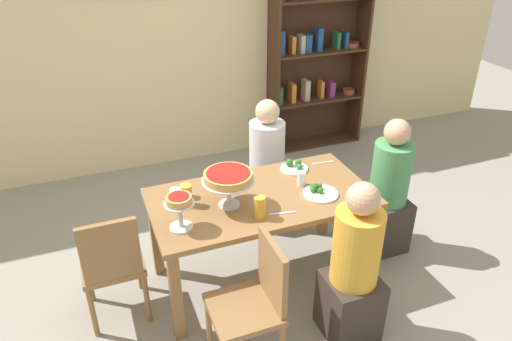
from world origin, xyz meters
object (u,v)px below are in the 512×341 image
object	(u,v)px
diner_far_right	(267,172)
beer_glass_amber_tall	(187,195)
chair_head_west	(112,263)
water_glass_clear_spare	(186,191)
dining_table	(261,208)
salad_plate_near_diner	(294,167)
diner_near_right	(353,274)
deep_dish_pizza_stand	(228,178)
water_glass_clear_near	(175,195)
beer_glass_amber_short	(260,207)
diner_head_east	(387,196)
cutlery_fork_near	(322,163)
personal_pizza_stand	(179,205)
bookshelf	(316,51)
cutlery_knife_near	(283,213)
salad_plate_far_diner	(319,192)
water_glass_clear_far	(301,179)
chair_near_left	(255,299)

from	to	relation	value
diner_far_right	beer_glass_amber_tall	xyz separation A→B (m)	(-0.85, -0.64, 0.33)
chair_head_west	water_glass_clear_spare	xyz separation A→B (m)	(0.56, 0.21, 0.30)
dining_table	salad_plate_near_diner	bearing A→B (deg)	35.03
diner_far_right	diner_near_right	xyz separation A→B (m)	(0.01, -1.41, 0.00)
deep_dish_pizza_stand	salad_plate_near_diner	size ratio (longest dim) A/B	1.67
salad_plate_near_diner	water_glass_clear_near	xyz separation A→B (m)	(-0.95, -0.12, 0.03)
beer_glass_amber_short	deep_dish_pizza_stand	bearing A→B (deg)	124.06
diner_near_right	diner_head_east	distance (m)	1.01
chair_head_west	dining_table	bearing A→B (deg)	1.86
diner_near_right	cutlery_fork_near	size ratio (longest dim) A/B	6.39
personal_pizza_stand	salad_plate_near_diner	xyz separation A→B (m)	(0.99, 0.44, -0.15)
bookshelf	beer_glass_amber_short	bearing A→B (deg)	-124.52
chair_head_west	cutlery_fork_near	distance (m)	1.73
cutlery_fork_near	salad_plate_near_diner	bearing A→B (deg)	7.37
cutlery_fork_near	diner_head_east	bearing A→B (deg)	153.53
bookshelf	water_glass_clear_near	world-z (taller)	bookshelf
water_glass_clear_near	cutlery_fork_near	distance (m)	1.21
water_glass_clear_spare	cutlery_knife_near	xyz separation A→B (m)	(0.54, -0.43, -0.04)
salad_plate_far_diner	cutlery_fork_near	size ratio (longest dim) A/B	1.38
deep_dish_pizza_stand	cutlery_fork_near	bearing A→B (deg)	19.54
personal_pizza_stand	water_glass_clear_spare	world-z (taller)	personal_pizza_stand
deep_dish_pizza_stand	salad_plate_far_diner	size ratio (longest dim) A/B	1.42
salad_plate_near_diner	water_glass_clear_near	world-z (taller)	water_glass_clear_near
dining_table	water_glass_clear_far	bearing A→B (deg)	5.24
diner_far_right	water_glass_clear_spare	size ratio (longest dim) A/B	12.12
water_glass_clear_far	chair_near_left	bearing A→B (deg)	-131.78
personal_pizza_stand	beer_glass_amber_tall	size ratio (longest dim) A/B	1.55
dining_table	diner_head_east	distance (m)	1.09
water_glass_clear_far	water_glass_clear_spare	xyz separation A→B (m)	(-0.82, 0.14, -0.01)
beer_glass_amber_tall	water_glass_clear_far	xyz separation A→B (m)	(0.83, -0.04, -0.02)
dining_table	diner_head_east	bearing A→B (deg)	0.02
salad_plate_near_diner	cutlery_fork_near	distance (m)	0.25
chair_head_west	salad_plate_far_diner	size ratio (longest dim) A/B	3.49
diner_head_east	chair_head_west	size ratio (longest dim) A/B	1.32
diner_near_right	chair_head_west	bearing A→B (deg)	64.66
chair_head_west	diner_far_right	bearing A→B (deg)	28.28
diner_near_right	cutlery_knife_near	size ratio (longest dim) A/B	6.39
diner_head_east	beer_glass_amber_short	distance (m)	1.26
dining_table	cutlery_fork_near	size ratio (longest dim) A/B	8.61
diner_near_right	beer_glass_amber_short	world-z (taller)	diner_near_right
chair_near_left	water_glass_clear_near	bearing A→B (deg)	17.91
dining_table	beer_glass_amber_tall	bearing A→B (deg)	172.05
diner_head_east	cutlery_fork_near	distance (m)	0.59
bookshelf	diner_near_right	distance (m)	3.00
salad_plate_near_diner	cutlery_fork_near	size ratio (longest dim) A/B	1.18
diner_far_right	chair_head_west	distance (m)	1.58
dining_table	personal_pizza_stand	world-z (taller)	personal_pizza_stand
personal_pizza_stand	water_glass_clear_far	xyz separation A→B (m)	(0.93, 0.20, -0.12)
deep_dish_pizza_stand	beer_glass_amber_tall	bearing A→B (deg)	158.04
bookshelf	diner_far_right	bearing A→B (deg)	-130.39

